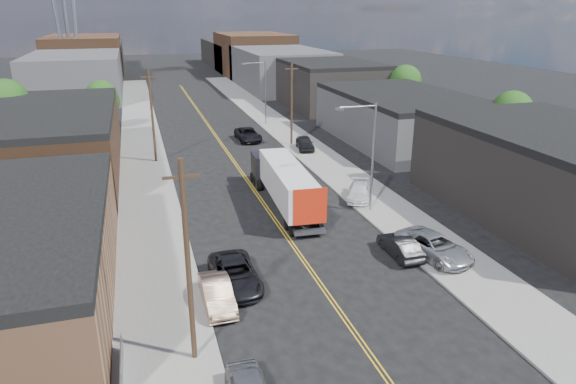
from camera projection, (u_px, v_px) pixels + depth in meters
ground at (211, 129)px, 71.91m from camera, size 260.00×260.00×0.00m
centerline at (230, 156)px, 58.37m from camera, size 0.32×120.00×0.01m
sidewalk_left at (144, 162)px, 55.80m from camera, size 5.00×140.00×0.15m
sidewalk_right at (309, 150)px, 60.90m from camera, size 5.00×140.00×0.15m
warehouse_brown at (54, 141)px, 51.53m from camera, size 12.00×26.00×6.60m
industrial_right_a at (561, 174)px, 40.51m from camera, size 14.00×22.00×7.10m
industrial_right_b at (402, 117)px, 64.15m from camera, size 14.00×24.00×6.10m
industrial_right_c at (328, 84)px, 87.36m from camera, size 14.00×22.00×7.60m
skyline_left_a at (76, 75)px, 96.78m from camera, size 16.00×30.00×8.00m
skyline_right_a at (280, 69)px, 107.51m from camera, size 16.00×30.00×8.00m
skyline_left_b at (85, 58)px, 119.00m from camera, size 16.00×26.00×10.00m
skyline_right_b at (253, 54)px, 129.74m from camera, size 16.00×26.00×10.00m
skyline_left_c at (91, 58)px, 137.56m from camera, size 16.00×40.00×7.00m
skyline_right_c at (238, 54)px, 148.29m from camera, size 16.00×40.00×7.00m
streetlight_near at (369, 150)px, 40.57m from camera, size 3.39×0.25×9.00m
streetlight_far at (263, 88)px, 72.15m from camera, size 3.39×0.25×9.00m
utility_pole_left_near at (188, 263)px, 22.85m from camera, size 1.60×0.26×10.00m
utility_pole_left_far at (152, 116)px, 54.44m from camera, size 1.60×0.26×10.00m
utility_pole_right at (292, 103)px, 61.55m from camera, size 1.60×0.26×10.00m
tree_left_mid at (8, 104)px, 59.12m from camera, size 5.10×5.04×8.37m
tree_left_far at (103, 98)px, 68.43m from camera, size 4.35×4.20×6.97m
tree_right_near at (512, 114)px, 56.68m from camera, size 4.60×4.48×7.44m
tree_right_far at (406, 83)px, 78.23m from camera, size 4.85×4.76×7.91m
semi_truck at (282, 180)px, 43.30m from camera, size 3.16×14.84×3.85m
car_left_b at (217, 294)px, 28.79m from camera, size 1.64×4.57×1.50m
car_left_c at (235, 274)px, 30.86m from camera, size 2.67×5.70×1.58m
car_right_oncoming at (400, 246)px, 34.67m from camera, size 1.53×4.29×1.41m
car_right_lot_a at (434, 246)px, 34.14m from camera, size 3.89×6.14×1.58m
car_right_lot_b at (359, 192)px, 44.73m from camera, size 3.65×4.86×1.31m
car_right_lot_c at (305, 143)px, 60.43m from camera, size 2.48×4.70×1.52m
car_ahead_truck at (248, 134)px, 65.09m from camera, size 2.74×5.75×1.58m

